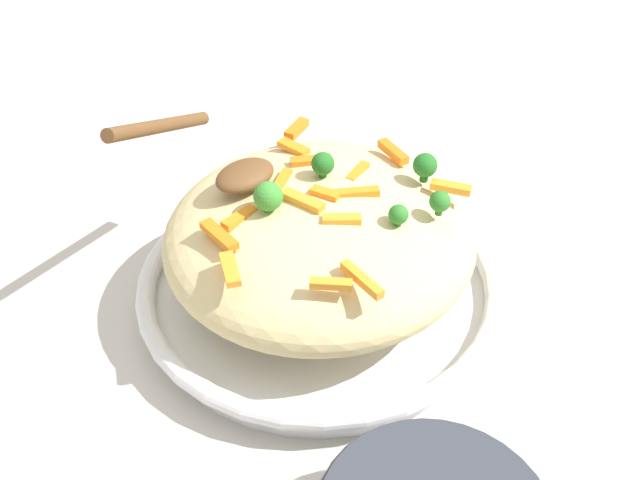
{
  "coord_description": "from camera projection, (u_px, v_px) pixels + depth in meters",
  "views": [
    {
      "loc": [
        0.38,
        0.36,
        0.51
      ],
      "look_at": [
        0.0,
        0.0,
        0.08
      ],
      "focal_mm": 43.0,
      "sensor_mm": 36.0,
      "label": 1
    }
  ],
  "objects": [
    {
      "name": "serving_bowl",
      "position": [
        320.0,
        287.0,
        0.71
      ],
      "size": [
        0.34,
        0.34,
        0.04
      ],
      "color": "silver",
      "rests_on": "ground_plane"
    },
    {
      "name": "pasta_mound",
      "position": [
        320.0,
        236.0,
        0.67
      ],
      "size": [
        0.28,
        0.27,
        0.09
      ],
      "primitive_type": "ellipsoid",
      "color": "#DBC689",
      "rests_on": "serving_bowl"
    },
    {
      "name": "ground_plane",
      "position": [
        320.0,
        303.0,
        0.72
      ],
      "size": [
        2.4,
        2.4,
        0.0
      ],
      "primitive_type": "plane",
      "color": "beige"
    },
    {
      "name": "broccoli_floret_2",
      "position": [
        268.0,
        197.0,
        0.62
      ],
      "size": [
        0.02,
        0.02,
        0.03
      ],
      "color": "#377928",
      "rests_on": "pasta_mound"
    },
    {
      "name": "serving_spoon",
      "position": [
        214.0,
        157.0,
        0.65
      ],
      "size": [
        0.15,
        0.13,
        0.08
      ],
      "color": "brown",
      "rests_on": "pasta_mound"
    },
    {
      "name": "carrot_piece_11",
      "position": [
        451.0,
        187.0,
        0.66
      ],
      "size": [
        0.02,
        0.04,
        0.01
      ],
      "primitive_type": "cube",
      "rotation": [
        0.0,
        0.0,
        5.16
      ],
      "color": "orange",
      "rests_on": "pasta_mound"
    },
    {
      "name": "carrot_piece_13",
      "position": [
        327.0,
        193.0,
        0.64
      ],
      "size": [
        0.02,
        0.03,
        0.01
      ],
      "primitive_type": "cube",
      "rotation": [
        0.0,
        0.0,
        5.0
      ],
      "color": "orange",
      "rests_on": "pasta_mound"
    },
    {
      "name": "carrot_piece_0",
      "position": [
        303.0,
        201.0,
        0.63
      ],
      "size": [
        0.02,
        0.04,
        0.01
      ],
      "primitive_type": "cube",
      "rotation": [
        0.0,
        0.0,
        4.86
      ],
      "color": "orange",
      "rests_on": "pasta_mound"
    },
    {
      "name": "carrot_piece_5",
      "position": [
        342.0,
        220.0,
        0.62
      ],
      "size": [
        0.03,
        0.03,
        0.01
      ],
      "primitive_type": "cube",
      "rotation": [
        0.0,
        0.0,
        2.36
      ],
      "color": "orange",
      "rests_on": "pasta_mound"
    },
    {
      "name": "carrot_piece_15",
      "position": [
        331.0,
        284.0,
        0.56
      ],
      "size": [
        0.03,
        0.03,
        0.01
      ],
      "primitive_type": "cube",
      "rotation": [
        0.0,
        0.0,
        5.4
      ],
      "color": "orange",
      "rests_on": "pasta_mound"
    },
    {
      "name": "broccoli_floret_0",
      "position": [
        323.0,
        164.0,
        0.65
      ],
      "size": [
        0.02,
        0.02,
        0.03
      ],
      "color": "#205B1C",
      "rests_on": "pasta_mound"
    },
    {
      "name": "carrot_piece_14",
      "position": [
        293.0,
        148.0,
        0.71
      ],
      "size": [
        0.01,
        0.03,
        0.01
      ],
      "primitive_type": "cube",
      "rotation": [
        0.0,
        0.0,
        4.77
      ],
      "color": "orange",
      "rests_on": "pasta_mound"
    },
    {
      "name": "carrot_piece_1",
      "position": [
        297.0,
        129.0,
        0.73
      ],
      "size": [
        0.03,
        0.02,
        0.01
      ],
      "primitive_type": "cube",
      "rotation": [
        0.0,
        0.0,
        0.3
      ],
      "color": "orange",
      "rests_on": "pasta_mound"
    },
    {
      "name": "broccoli_floret_1",
      "position": [
        425.0,
        166.0,
        0.66
      ],
      "size": [
        0.02,
        0.02,
        0.03
      ],
      "color": "#205B1C",
      "rests_on": "pasta_mound"
    },
    {
      "name": "carrot_piece_4",
      "position": [
        397.0,
        153.0,
        0.7
      ],
      "size": [
        0.02,
        0.04,
        0.01
      ],
      "primitive_type": "cube",
      "rotation": [
        0.0,
        0.0,
        1.3
      ],
      "color": "orange",
      "rests_on": "pasta_mound"
    },
    {
      "name": "broccoli_floret_4",
      "position": [
        398.0,
        215.0,
        0.61
      ],
      "size": [
        0.02,
        0.02,
        0.02
      ],
      "color": "#296820",
      "rests_on": "pasta_mound"
    },
    {
      "name": "carrot_piece_9",
      "position": [
        362.0,
        280.0,
        0.56
      ],
      "size": [
        0.01,
        0.04,
        0.01
      ],
      "primitive_type": "cube",
      "rotation": [
        0.0,
        0.0,
        4.54
      ],
      "color": "orange",
      "rests_on": "pasta_mound"
    },
    {
      "name": "carrot_piece_10",
      "position": [
        281.0,
        182.0,
        0.66
      ],
      "size": [
        0.04,
        0.02,
        0.01
      ],
      "primitive_type": "cube",
      "rotation": [
        0.0,
        0.0,
        0.47
      ],
      "color": "orange",
      "rests_on": "pasta_mound"
    },
    {
      "name": "carrot_piece_6",
      "position": [
        230.0,
        269.0,
        0.57
      ],
      "size": [
        0.03,
        0.04,
        0.01
      ],
      "primitive_type": "cube",
      "rotation": [
        0.0,
        0.0,
        1.04
      ],
      "color": "orange",
      "rests_on": "pasta_mound"
    },
    {
      "name": "carrot_piece_2",
      "position": [
        239.0,
        217.0,
        0.62
      ],
      "size": [
        0.03,
        0.01,
        0.01
      ],
      "primitive_type": "cube",
      "rotation": [
        0.0,
        0.0,
        3.18
      ],
      "color": "orange",
      "rests_on": "pasta_mound"
    },
    {
      "name": "broccoli_floret_3",
      "position": [
        440.0,
        202.0,
        0.62
      ],
      "size": [
        0.02,
        0.02,
        0.02
      ],
      "color": "#296820",
      "rests_on": "pasta_mound"
    },
    {
      "name": "carrot_piece_8",
      "position": [
        219.0,
        235.0,
        0.61
      ],
      "size": [
        0.02,
        0.04,
        0.01
      ],
      "primitive_type": "cube",
      "rotation": [
        0.0,
        0.0,
        1.45
      ],
      "color": "orange",
      "rests_on": "pasta_mound"
    },
    {
      "name": "carrot_piece_12",
      "position": [
        361.0,
        174.0,
        0.67
      ],
      "size": [
        0.03,
        0.02,
        0.01
      ],
      "primitive_type": "cube",
      "rotation": [
        0.0,
        0.0,
        3.39
      ],
      "color": "orange",
      "rests_on": "pasta_mound"
    },
    {
      "name": "carrot_piece_3",
      "position": [
        311.0,
        161.0,
        0.68
      ],
      "size": [
        0.04,
        0.03,
        0.01
      ],
      "primitive_type": "cube",
      "rotation": [
        0.0,
        0.0,
        2.48
      ],
      "color": "orange",
      "rests_on": "pasta_mound"
    },
    {
      "name": "carrot_piece_7",
      "position": [
        354.0,
        193.0,
        0.64
      ],
      "size": [
        0.04,
        0.03,
        0.01
      ],
      "primitive_type": "cube",
      "rotation": [
        0.0,
        0.0,
        5.62
      ],
      "color": "orange",
      "rests_on": "pasta_mound"
    }
  ]
}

